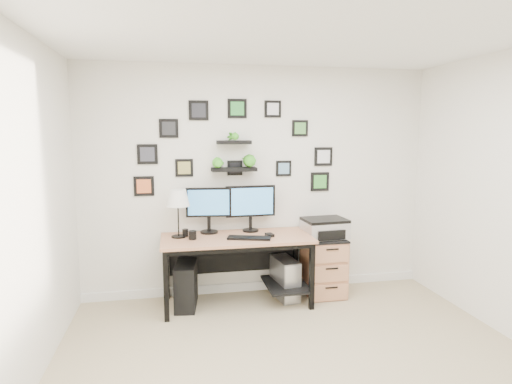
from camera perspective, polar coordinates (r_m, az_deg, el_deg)
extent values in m
plane|color=white|center=(3.04, 8.51, 21.89)|extent=(4.00, 4.00, 0.00)
plane|color=white|center=(4.92, 0.37, 1.45)|extent=(4.00, 0.00, 4.00)
plane|color=white|center=(3.03, -30.78, -3.94)|extent=(0.00, 4.00, 4.00)
cube|color=white|center=(5.20, 0.39, -12.38)|extent=(4.00, 0.03, 0.10)
cube|color=tan|center=(4.61, -2.59, -6.16)|extent=(1.60, 0.70, 0.03)
cube|color=black|center=(4.62, -2.58, -6.64)|extent=(1.54, 0.64, 0.05)
cube|color=black|center=(5.00, -3.13, -8.30)|extent=(1.44, 0.02, 0.41)
cube|color=black|center=(4.88, 4.00, -12.17)|extent=(0.45, 0.63, 0.03)
cube|color=black|center=(4.39, -11.91, -12.21)|extent=(0.05, 0.05, 0.72)
cube|color=black|center=(4.96, -11.82, -9.82)|extent=(0.05, 0.05, 0.72)
cube|color=black|center=(4.61, 7.46, -11.10)|extent=(0.05, 0.05, 0.72)
cube|color=black|center=(5.15, 5.32, -8.98)|extent=(0.05, 0.05, 0.72)
cylinder|color=black|center=(4.80, -6.27, -5.32)|extent=(0.22, 0.22, 0.02)
cylinder|color=black|center=(4.78, -6.28, -4.31)|extent=(0.04, 0.04, 0.17)
cube|color=black|center=(4.72, -6.33, -1.37)|extent=(0.50, 0.09, 0.32)
cube|color=#3F8CCC|center=(4.70, -6.34, -1.41)|extent=(0.45, 0.06, 0.28)
cylinder|color=black|center=(4.85, -0.74, -5.13)|extent=(0.19, 0.19, 0.02)
cylinder|color=black|center=(4.83, -0.74, -4.21)|extent=(0.04, 0.04, 0.16)
cube|color=black|center=(4.78, -0.73, -1.23)|extent=(0.56, 0.05, 0.35)
cube|color=#3F8CCC|center=(4.76, -0.68, -1.26)|extent=(0.50, 0.02, 0.30)
cube|color=black|center=(4.51, -0.92, -6.14)|extent=(0.47, 0.27, 0.02)
cube|color=black|center=(4.62, 1.82, -5.74)|extent=(0.09, 0.12, 0.03)
cylinder|color=black|center=(4.66, -10.26, -5.86)|extent=(0.15, 0.15, 0.01)
cylinder|color=black|center=(4.61, -10.33, -3.03)|extent=(0.01, 0.01, 0.46)
cone|color=white|center=(4.57, -10.39, -0.77)|extent=(0.25, 0.25, 0.17)
cylinder|color=black|center=(4.53, -8.46, -5.71)|extent=(0.08, 0.08, 0.09)
cylinder|color=black|center=(4.66, -9.41, -5.39)|extent=(0.06, 0.06, 0.08)
cube|color=black|center=(4.74, -9.31, -12.14)|extent=(0.27, 0.50, 0.48)
cube|color=gray|center=(4.93, 3.88, -11.39)|extent=(0.26, 0.48, 0.45)
cube|color=silver|center=(4.74, 4.96, -12.24)|extent=(0.18, 0.03, 0.42)
cube|color=tan|center=(5.06, 8.96, -9.77)|extent=(0.42, 0.50, 0.65)
cube|color=black|center=(4.97, 9.04, -6.09)|extent=(0.43, 0.51, 0.02)
cube|color=tan|center=(4.91, 9.96, -13.06)|extent=(0.39, 0.02, 0.18)
cylinder|color=black|center=(4.87, 10.04, -12.46)|extent=(0.14, 0.02, 0.02)
cube|color=tan|center=(4.83, 10.02, -10.67)|extent=(0.39, 0.02, 0.18)
cylinder|color=black|center=(4.80, 10.10, -10.03)|extent=(0.14, 0.02, 0.02)
cube|color=tan|center=(4.77, 10.09, -8.20)|extent=(0.39, 0.02, 0.18)
cylinder|color=black|center=(4.74, 10.17, -7.54)|extent=(0.14, 0.02, 0.02)
cube|color=silver|center=(4.95, 9.13, -4.92)|extent=(0.50, 0.40, 0.18)
cube|color=black|center=(4.93, 9.16, -3.70)|extent=(0.50, 0.40, 0.03)
cube|color=black|center=(4.79, 10.09, -5.72)|extent=(0.32, 0.05, 0.11)
cube|color=black|center=(4.76, -2.95, 3.03)|extent=(0.50, 0.18, 0.04)
cube|color=black|center=(4.74, -2.96, 6.64)|extent=(0.38, 0.15, 0.04)
imported|color=green|center=(4.73, -5.01, 4.86)|extent=(0.15, 0.12, 0.27)
imported|color=green|center=(4.78, -0.94, 4.92)|extent=(0.15, 0.15, 0.27)
imported|color=green|center=(4.74, -2.98, 8.42)|extent=(0.13, 0.09, 0.25)
cube|color=black|center=(5.11, 8.51, 1.38)|extent=(0.22, 0.02, 0.22)
cube|color=green|center=(5.10, 8.55, 1.37)|extent=(0.16, 0.00, 0.16)
cube|color=black|center=(4.82, -14.71, 0.76)|extent=(0.22, 0.02, 0.22)
cube|color=orange|center=(4.81, -14.72, 0.74)|extent=(0.15, 0.00, 0.15)
cube|color=black|center=(5.09, 8.97, 4.69)|extent=(0.22, 0.02, 0.22)
cube|color=silver|center=(5.08, 9.01, 4.68)|extent=(0.15, 0.00, 0.15)
cube|color=black|center=(4.79, -9.55, 3.20)|extent=(0.20, 0.02, 0.20)
cube|color=#9B9047|center=(4.78, -9.55, 3.19)|extent=(0.14, 0.00, 0.14)
cube|color=black|center=(4.78, -11.56, 8.31)|extent=(0.20, 0.02, 0.20)
cube|color=#242528|center=(4.76, -11.56, 8.31)|extent=(0.14, 0.00, 0.14)
cube|color=black|center=(4.99, 5.88, 8.45)|extent=(0.19, 0.02, 0.19)
cube|color=#4E9041|center=(4.98, 5.92, 8.45)|extent=(0.13, 0.00, 0.13)
cube|color=black|center=(4.84, -2.53, 11.05)|extent=(0.21, 0.02, 0.21)
cube|color=green|center=(4.83, -2.51, 11.06)|extent=(0.15, 0.00, 0.15)
cube|color=black|center=(4.79, -14.28, 4.90)|extent=(0.22, 0.02, 0.22)
cube|color=#373742|center=(4.78, -14.29, 4.89)|extent=(0.15, 0.00, 0.15)
cube|color=black|center=(4.91, 2.25, 11.00)|extent=(0.19, 0.02, 0.19)
cube|color=silver|center=(4.90, 2.28, 11.01)|extent=(0.13, 0.00, 0.13)
cube|color=black|center=(4.84, -2.83, 3.23)|extent=(0.17, 0.02, 0.17)
cube|color=black|center=(4.83, -2.81, 3.22)|extent=(0.12, 0.00, 0.12)
cube|color=black|center=(4.79, -7.66, 10.73)|extent=(0.22, 0.02, 0.22)
cube|color=black|center=(4.78, -7.65, 10.74)|extent=(0.15, 0.00, 0.15)
cube|color=black|center=(4.96, 3.70, 3.16)|extent=(0.18, 0.02, 0.18)
cube|color=#658FB1|center=(4.95, 3.73, 3.15)|extent=(0.13, 0.00, 0.13)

